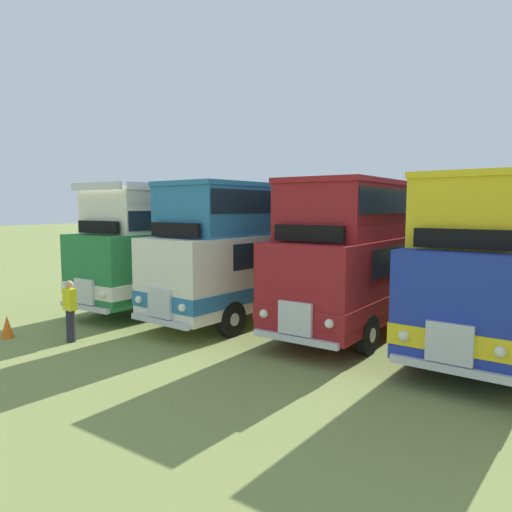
{
  "coord_description": "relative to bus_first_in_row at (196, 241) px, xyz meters",
  "views": [
    {
      "loc": [
        -1.62,
        -14.15,
        3.74
      ],
      "look_at": [
        -12.09,
        0.49,
        1.88
      ],
      "focal_mm": 33.32,
      "sensor_mm": 36.0,
      "label": 1
    }
  ],
  "objects": [
    {
      "name": "bus_third_in_row",
      "position": [
        7.35,
        0.38,
        0.11
      ],
      "size": [
        2.67,
        9.74,
        4.49
      ],
      "color": "maroon",
      "rests_on": "ground"
    },
    {
      "name": "cone_near_end",
      "position": [
        -0.48,
        -7.43,
        -2.04
      ],
      "size": [
        0.36,
        0.36,
        0.64
      ],
      "primitive_type": "cone",
      "color": "orange",
      "rests_on": "ground"
    },
    {
      "name": "bus_second_in_row",
      "position": [
        3.68,
        0.12,
        0.11
      ],
      "size": [
        3.0,
        10.59,
        4.49
      ],
      "color": "silver",
      "rests_on": "ground"
    },
    {
      "name": "bus_first_in_row",
      "position": [
        0.0,
        0.0,
        0.0
      ],
      "size": [
        2.81,
        10.49,
        4.52
      ],
      "color": "#237538",
      "rests_on": "ground"
    },
    {
      "name": "marshal_person",
      "position": [
        1.38,
        -6.61,
        -1.47
      ],
      "size": [
        0.36,
        0.24,
        1.73
      ],
      "color": "#23232D",
      "rests_on": "ground"
    },
    {
      "name": "bus_fourth_in_row",
      "position": [
        11.03,
        0.54,
        0.11
      ],
      "size": [
        2.79,
        10.19,
        4.49
      ],
      "color": "#1E339E",
      "rests_on": "ground"
    }
  ]
}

